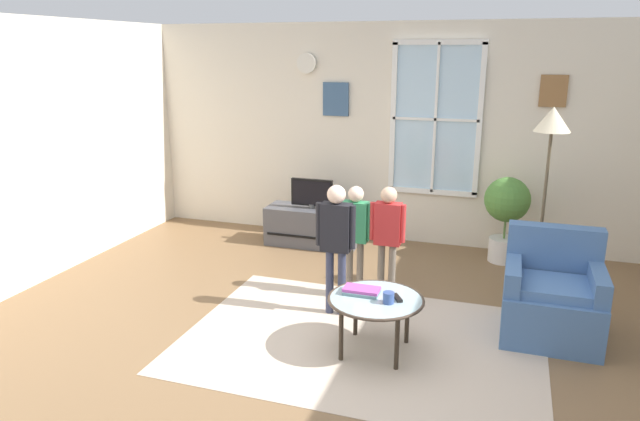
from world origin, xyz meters
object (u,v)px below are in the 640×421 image
Objects in this scene: remote_near_books at (397,298)px; floor_lamp at (551,140)px; book_stack at (362,291)px; television at (312,193)px; coffee_table at (376,302)px; cup at (389,298)px; person_black_shirt at (336,235)px; person_red_shirt at (388,230)px; potted_plant_by_window at (506,209)px; person_green_shirt at (355,228)px; tv_stand at (312,226)px; armchair at (552,298)px.

floor_lamp is (1.06, 1.46, 1.05)m from remote_near_books.
television is at bearing 117.91° from book_stack.
cup reaches higher than coffee_table.
person_black_shirt is 1.08× the size of person_red_shirt.
cup is at bearing -107.69° from potted_plant_by_window.
book_stack is 0.26× the size of person_green_shirt.
floor_lamp is (1.34, 1.45, 1.04)m from book_stack.
television is at bearing -90.00° from tv_stand.
person_black_shirt is (0.82, -1.73, 0.09)m from television.
person_black_shirt is (-0.60, 0.61, 0.25)m from cup.
armchair is at bearing -83.24° from floor_lamp.
potted_plant_by_window reaches higher than tv_stand.
television is 0.47× the size of person_green_shirt.
potted_plant_by_window is (1.02, 1.44, -0.08)m from person_red_shirt.
coffee_table is 1.03m from person_red_shirt.
person_green_shirt is (-0.44, 1.00, 0.25)m from coffee_table.
tv_stand is 1.14× the size of potted_plant_by_window.
television is 5.86× the size of cup.
potted_plant_by_window is 1.34m from floor_lamp.
cup is 0.62× the size of remote_near_books.
armchair is 6.21× the size of remote_near_books.
person_red_shirt reaches higher than book_stack.
remote_near_books is 0.08× the size of floor_lamp.
armchair reaches higher than remote_near_books.
cup is 0.05× the size of floor_lamp.
tv_stand is 0.61× the size of floor_lamp.
potted_plant_by_window reaches higher than cup.
coffee_table is 0.78× the size of potted_plant_by_window.
armchair is 1.35m from remote_near_books.
person_green_shirt is at bearing 121.53° from remote_near_books.
tv_stand is 2.24m from potted_plant_by_window.
person_red_shirt is at bearing -125.37° from potted_plant_by_window.
cup is (0.11, -0.05, 0.07)m from coffee_table.
remote_near_books is at bearing -2.73° from book_stack.
coffee_table is at bearing -48.54° from person_black_shirt.
person_green_shirt reaches higher than remote_near_books.
tv_stand is 2.54m from book_stack.
person_green_shirt is 0.91× the size of person_black_shirt.
television is 2.64m from coffee_table.
cup is 0.08× the size of person_green_shirt.
floor_lamp is at bearing 50.91° from coffee_table.
television is 0.43× the size of person_black_shirt.
tv_stand is 1.26× the size of armchair.
television is 0.46× the size of person_red_shirt.
coffee_table is at bearing -60.20° from tv_stand.
remote_near_books is 1.15m from person_green_shirt.
person_black_shirt is at bearing 131.46° from coffee_table.
floor_lamp is (2.53, -0.79, 0.87)m from television.
tv_stand is at bearing 124.27° from person_green_shirt.
potted_plant_by_window is (0.79, 2.48, 0.11)m from cup.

